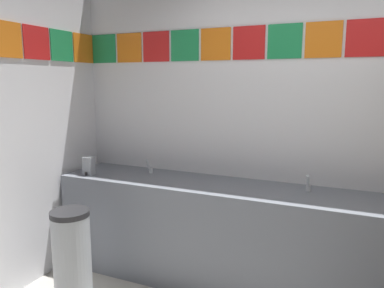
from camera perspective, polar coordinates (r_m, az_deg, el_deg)
The scene contains 6 objects.
wall_back at distance 3.05m, azimuth 21.59°, elevation 3.77°, with size 4.53×0.09×2.76m.
vanity_counter at distance 3.13m, azimuth 3.90°, elevation -13.53°, with size 2.72×0.57×0.85m.
faucet_left at distance 3.34m, azimuth -6.50°, elevation -3.64°, with size 0.04×0.10×0.14m.
faucet_right at distance 2.92m, azimuth 17.34°, elevation -6.00°, with size 0.04×0.10×0.14m.
soap_dispenser at distance 3.40m, azimuth -15.50°, elevation -3.27°, with size 0.09×0.09×0.16m.
trash_bin at distance 3.05m, azimuth -17.86°, elevation -16.11°, with size 0.29×0.29×0.72m.
Camera 1 is at (0.13, -1.46, 1.66)m, focal length 34.86 mm.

